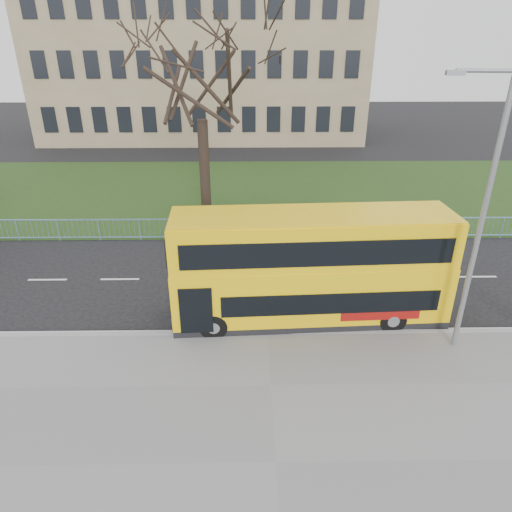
% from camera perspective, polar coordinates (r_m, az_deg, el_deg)
% --- Properties ---
extents(ground, '(120.00, 120.00, 0.00)m').
position_cam_1_polar(ground, '(16.92, 1.24, -6.84)').
color(ground, black).
rests_on(ground, ground).
extents(pavement, '(80.00, 10.50, 0.12)m').
position_cam_1_polar(pavement, '(11.76, 2.47, -24.56)').
color(pavement, slate).
rests_on(pavement, ground).
extents(kerb, '(80.00, 0.20, 0.14)m').
position_cam_1_polar(kerb, '(15.59, 1.44, -9.68)').
color(kerb, gray).
rests_on(kerb, ground).
extents(grass_verge, '(80.00, 15.40, 0.08)m').
position_cam_1_polar(grass_verge, '(29.96, 0.30, 8.10)').
color(grass_verge, '#1E3D16').
rests_on(grass_verge, ground).
extents(guard_railing, '(40.00, 0.12, 1.10)m').
position_cam_1_polar(guard_railing, '(22.54, 0.68, 3.42)').
color(guard_railing, '#6FA4C6').
rests_on(guard_railing, ground).
extents(bare_tree, '(8.63, 8.63, 12.33)m').
position_cam_1_polar(bare_tree, '(24.54, -6.88, 18.85)').
color(bare_tree, black).
rests_on(bare_tree, grass_verge).
extents(civic_building, '(30.00, 15.00, 14.00)m').
position_cam_1_polar(civic_building, '(49.49, -6.49, 23.12)').
color(civic_building, '#857354').
rests_on(civic_building, ground).
extents(yellow_bus, '(9.42, 2.68, 3.91)m').
position_cam_1_polar(yellow_bus, '(15.56, 6.86, -1.25)').
color(yellow_bus, yellow).
rests_on(yellow_bus, ground).
extents(street_lamp, '(1.75, 0.35, 8.28)m').
position_cam_1_polar(street_lamp, '(14.31, 26.19, 4.93)').
color(street_lamp, gray).
rests_on(street_lamp, pavement).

